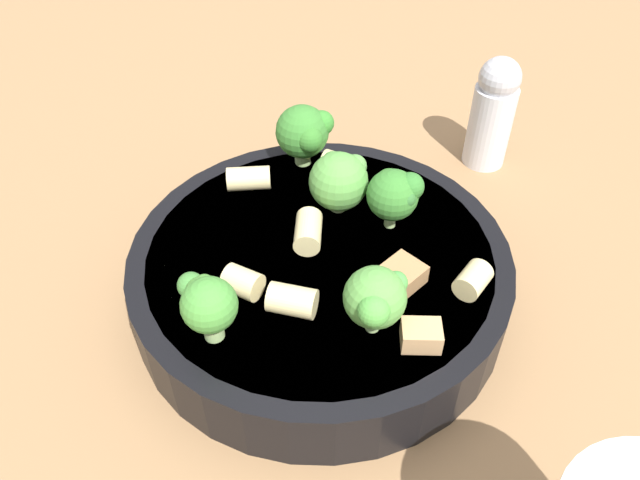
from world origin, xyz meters
TOP-DOWN VIEW (x-y plane):
  - ground_plane at (0.00, 0.00)m, footprint 2.00×2.00m
  - pasta_bowl at (0.00, 0.00)m, footprint 0.24×0.24m
  - broccoli_floret_0 at (0.07, -0.01)m, footprint 0.03×0.03m
  - broccoli_floret_1 at (-0.08, 0.05)m, footprint 0.04×0.04m
  - broccoli_floret_2 at (0.01, 0.05)m, footprint 0.03×0.03m
  - broccoli_floret_3 at (-0.03, 0.04)m, footprint 0.04×0.04m
  - broccoli_floret_4 at (0.01, -0.08)m, footprint 0.03×0.03m
  - rigatoni_0 at (0.08, 0.05)m, footprint 0.02×0.02m
  - rigatoni_1 at (0.03, -0.04)m, footprint 0.03×0.03m
  - rigatoni_2 at (-0.08, 0.00)m, footprint 0.03×0.03m
  - rigatoni_3 at (-0.00, -0.06)m, footprint 0.03×0.02m
  - rigatoni_4 at (-0.06, 0.06)m, footprint 0.03×0.02m
  - rigatoni_5 at (-0.01, 0.00)m, footprint 0.03×0.03m
  - chicken_chunk_0 at (0.09, 0.00)m, footprint 0.03×0.03m
  - chicken_chunk_1 at (0.05, 0.02)m, footprint 0.02×0.02m
  - pepper_shaker at (-0.04, 0.20)m, footprint 0.03×0.03m

SIDE VIEW (x-z plane):
  - ground_plane at x=0.00m, z-range 0.00..0.00m
  - pasta_bowl at x=0.00m, z-range 0.00..0.04m
  - pepper_shaker at x=-0.04m, z-range 0.00..0.09m
  - chicken_chunk_1 at x=0.05m, z-range 0.04..0.05m
  - chicken_chunk_0 at x=0.09m, z-range 0.04..0.05m
  - rigatoni_4 at x=-0.06m, z-range 0.04..0.06m
  - rigatoni_0 at x=0.08m, z-range 0.04..0.06m
  - rigatoni_2 at x=-0.08m, z-range 0.04..0.06m
  - rigatoni_5 at x=-0.01m, z-range 0.04..0.06m
  - rigatoni_3 at x=0.00m, z-range 0.04..0.06m
  - rigatoni_1 at x=0.03m, z-range 0.04..0.06m
  - broccoli_floret_3 at x=-0.03m, z-range 0.04..0.08m
  - broccoli_floret_4 at x=0.01m, z-range 0.05..0.09m
  - broccoli_floret_0 at x=0.07m, z-range 0.05..0.09m
  - broccoli_floret_2 at x=0.01m, z-range 0.05..0.09m
  - broccoli_floret_1 at x=-0.08m, z-range 0.05..0.09m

